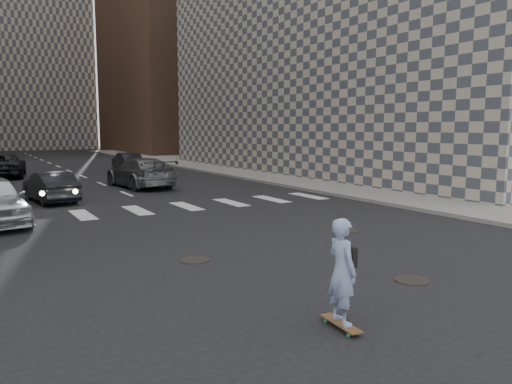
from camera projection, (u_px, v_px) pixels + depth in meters
ground at (294, 261)px, 11.72m from camera, size 160.00×160.00×0.00m
sidewalk_right at (302, 170)px, 36.09m from camera, size 13.00×80.00×0.15m
building_right at (362, 17)px, 35.41m from camera, size 15.00×33.00×22.00m
tower_right at (185, 16)px, 66.57m from camera, size 18.00×24.00×36.00m
manhole_a at (412, 280)px, 10.17m from camera, size 0.70×0.70×0.02m
manhole_b at (195, 260)px, 11.74m from camera, size 0.70×0.70×0.02m
manhole_c at (346, 231)px, 15.08m from camera, size 0.70×0.70×0.02m
skateboarder at (342, 271)px, 7.63m from camera, size 0.46×0.89×1.74m
traffic_car_a at (50, 187)px, 21.03m from camera, size 1.88×4.05×1.28m
traffic_car_b at (140, 173)px, 26.30m from camera, size 2.66×5.54×1.56m
traffic_car_c at (3, 165)px, 31.65m from camera, size 3.23×5.75×1.52m
traffic_car_d at (141, 168)px, 30.28m from camera, size 2.15×4.36×1.43m
traffic_car_e at (127, 161)px, 37.09m from camera, size 1.46×4.05×1.33m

